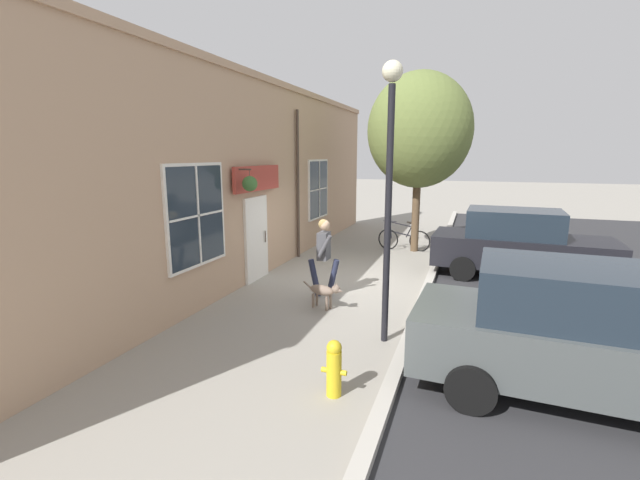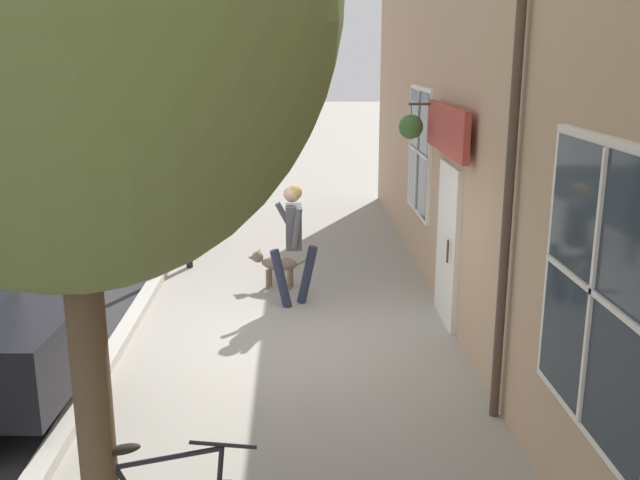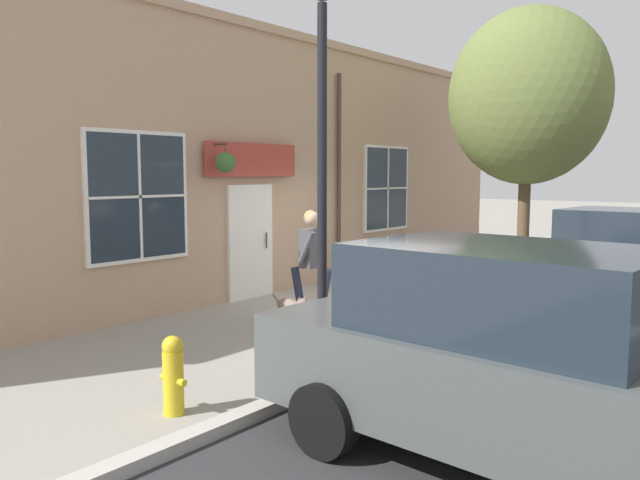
% 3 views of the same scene
% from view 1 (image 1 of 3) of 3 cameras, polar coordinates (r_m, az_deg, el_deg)
% --- Properties ---
extents(ground_plane, '(90.00, 90.00, 0.00)m').
position_cam_1_polar(ground_plane, '(10.95, 3.69, -5.24)').
color(ground_plane, gray).
extents(curb_and_road, '(10.10, 28.00, 0.12)m').
position_cam_1_polar(curb_and_road, '(10.97, 34.77, -7.17)').
color(curb_and_road, '#B2ADA3').
rests_on(curb_and_road, ground_plane).
extents(storefront_facade, '(0.95, 18.00, 5.06)m').
position_cam_1_polar(storefront_facade, '(11.38, -7.66, 8.25)').
color(storefront_facade, tan).
rests_on(storefront_facade, ground_plane).
extents(pedestrian_walking, '(0.68, 0.54, 1.74)m').
position_cam_1_polar(pedestrian_walking, '(9.41, 0.53, -1.33)').
color(pedestrian_walking, '#282D47').
rests_on(pedestrian_walking, ground_plane).
extents(dog_on_leash, '(0.95, 0.37, 0.58)m').
position_cam_1_polar(dog_on_leash, '(8.79, 0.57, -6.80)').
color(dog_on_leash, '#7F6B5B').
rests_on(dog_on_leash, ground_plane).
extents(street_tree_by_curb, '(3.25, 2.93, 5.65)m').
position_cam_1_polar(street_tree_by_curb, '(14.09, 12.95, 13.51)').
color(street_tree_by_curb, brown).
rests_on(street_tree_by_curb, ground_plane).
extents(leaning_bicycle, '(1.74, 0.17, 1.00)m').
position_cam_1_polar(leaning_bicycle, '(14.43, 11.09, 0.16)').
color(leaning_bicycle, black).
rests_on(leaning_bicycle, ground_plane).
extents(parked_car_nearest_curb, '(4.37, 2.08, 1.75)m').
position_cam_1_polar(parked_car_nearest_curb, '(6.47, 31.71, -10.61)').
color(parked_car_nearest_curb, '#474C4C').
rests_on(parked_car_nearest_curb, ground_plane).
extents(parked_car_mid_block, '(4.37, 2.08, 1.75)m').
position_cam_1_polar(parked_car_mid_block, '(12.03, 24.97, -0.46)').
color(parked_car_mid_block, black).
rests_on(parked_car_mid_block, ground_plane).
extents(street_lamp, '(0.32, 0.32, 4.51)m').
position_cam_1_polar(street_lamp, '(6.91, 9.27, 10.05)').
color(street_lamp, black).
rests_on(street_lamp, ground_plane).
extents(fire_hydrant, '(0.34, 0.20, 0.77)m').
position_cam_1_polar(fire_hydrant, '(5.80, 1.88, -16.61)').
color(fire_hydrant, gold).
rests_on(fire_hydrant, ground_plane).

